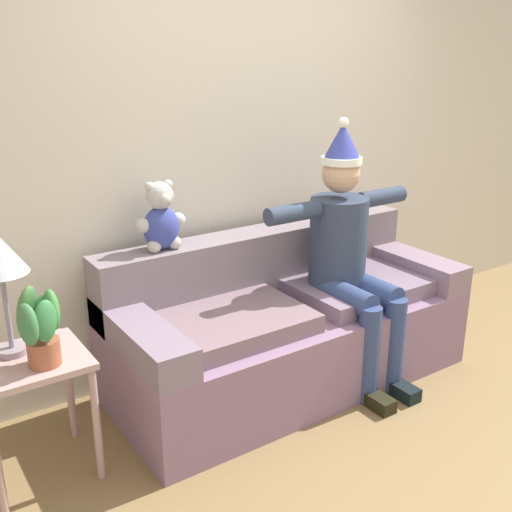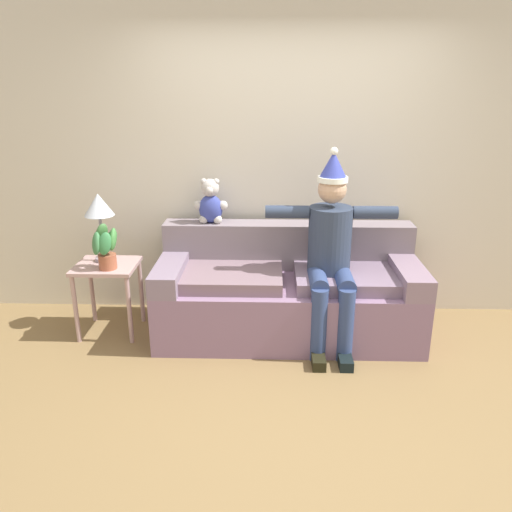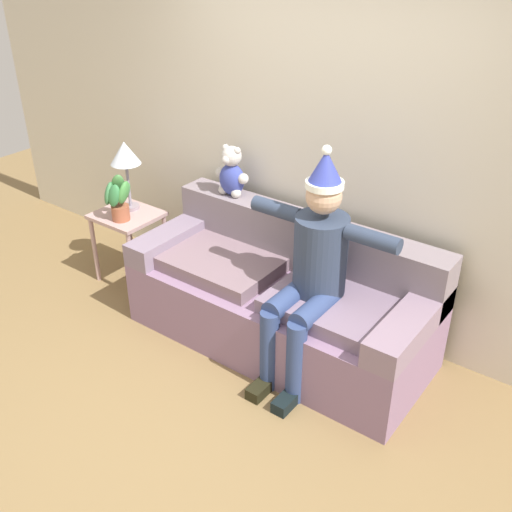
{
  "view_description": "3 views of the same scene",
  "coord_description": "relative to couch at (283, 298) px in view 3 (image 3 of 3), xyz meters",
  "views": [
    {
      "loc": [
        -1.99,
        -1.57,
        1.9
      ],
      "look_at": [
        -0.26,
        0.97,
        0.85
      ],
      "focal_mm": 42.12,
      "sensor_mm": 36.0,
      "label": 1
    },
    {
      "loc": [
        -0.15,
        -2.87,
        2.03
      ],
      "look_at": [
        -0.26,
        0.79,
        0.75
      ],
      "focal_mm": 35.58,
      "sensor_mm": 36.0,
      "label": 2
    },
    {
      "loc": [
        1.95,
        -1.93,
        2.7
      ],
      "look_at": [
        -0.05,
        0.78,
        0.78
      ],
      "focal_mm": 42.4,
      "sensor_mm": 36.0,
      "label": 3
    }
  ],
  "objects": [
    {
      "name": "ground_plane",
      "position": [
        0.0,
        -1.03,
        -0.35
      ],
      "size": [
        10.0,
        10.0,
        0.0
      ],
      "primitive_type": "plane",
      "color": "olive"
    },
    {
      "name": "back_wall",
      "position": [
        0.0,
        0.52,
        1.0
      ],
      "size": [
        7.0,
        0.1,
        2.7
      ],
      "primitive_type": "cube",
      "color": "beige",
      "rests_on": "ground_plane"
    },
    {
      "name": "couch",
      "position": [
        0.0,
        0.0,
        0.0
      ],
      "size": [
        2.12,
        0.88,
        0.87
      ],
      "color": "gray",
      "rests_on": "ground_plane"
    },
    {
      "name": "person_seated",
      "position": [
        0.32,
        -0.16,
        0.45
      ],
      "size": [
        1.02,
        0.77,
        1.56
      ],
      "color": "#2E3A51",
      "rests_on": "ground_plane"
    },
    {
      "name": "teddy_bear",
      "position": [
        -0.66,
        0.27,
        0.7
      ],
      "size": [
        0.29,
        0.17,
        0.38
      ],
      "color": "#37439A",
      "rests_on": "couch"
    },
    {
      "name": "side_table",
      "position": [
        -1.49,
        -0.05,
        0.15
      ],
      "size": [
        0.49,
        0.45,
        0.6
      ],
      "color": "#B79492",
      "rests_on": "ground_plane"
    },
    {
      "name": "table_lamp",
      "position": [
        -1.53,
        0.04,
        0.7
      ],
      "size": [
        0.24,
        0.24,
        0.57
      ],
      "color": "gray",
      "rests_on": "side_table"
    },
    {
      "name": "potted_plant",
      "position": [
        -1.44,
        -0.15,
        0.44
      ],
      "size": [
        0.23,
        0.24,
        0.38
      ],
      "color": "#A1573B",
      "rests_on": "side_table"
    }
  ]
}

